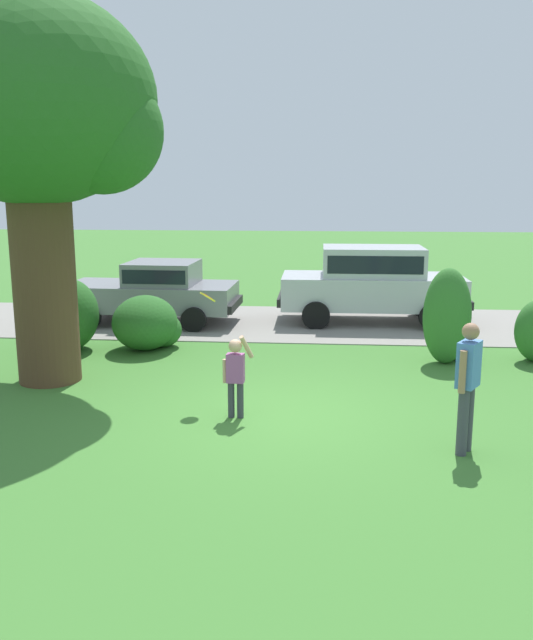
{
  "coord_description": "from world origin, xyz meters",
  "views": [
    {
      "loc": [
        0.64,
        -9.81,
        3.48
      ],
      "look_at": [
        -0.3,
        1.77,
        1.1
      ],
      "focal_mm": 37.67,
      "sensor_mm": 36.0,
      "label": 1
    }
  ],
  "objects_px": {
    "frisbee": "(208,297)",
    "parked_sedan": "(155,290)",
    "oak_tree_large": "(39,117)",
    "parked_suv": "(372,280)",
    "child_thrower": "(236,372)",
    "adult_onlooker": "(468,381)"
  },
  "relations": [
    {
      "from": "parked_suv",
      "to": "child_thrower",
      "type": "distance_m",
      "value": 7.72
    },
    {
      "from": "oak_tree_large",
      "to": "adult_onlooker",
      "type": "relative_size",
      "value": 3.79
    },
    {
      "from": "parked_sedan",
      "to": "parked_suv",
      "type": "height_order",
      "value": "parked_suv"
    },
    {
      "from": "oak_tree_large",
      "to": "frisbee",
      "type": "relative_size",
      "value": 22.97
    },
    {
      "from": "parked_sedan",
      "to": "frisbee",
      "type": "xyz_separation_m",
      "value": [
        2.37,
        -5.99,
        0.86
      ]
    },
    {
      "from": "parked_sedan",
      "to": "parked_suv",
      "type": "distance_m",
      "value": 5.47
    },
    {
      "from": "oak_tree_large",
      "to": "parked_sedan",
      "type": "relative_size",
      "value": 1.48
    },
    {
      "from": "oak_tree_large",
      "to": "adult_onlooker",
      "type": "distance_m",
      "value": 8.11
    },
    {
      "from": "parked_suv",
      "to": "child_thrower",
      "type": "relative_size",
      "value": 3.66
    },
    {
      "from": "frisbee",
      "to": "parked_sedan",
      "type": "bearing_deg",
      "value": 111.6
    },
    {
      "from": "oak_tree_large",
      "to": "parked_suv",
      "type": "xyz_separation_m",
      "value": [
        6.06,
        5.48,
        -3.48
      ]
    },
    {
      "from": "parked_suv",
      "to": "child_thrower",
      "type": "height_order",
      "value": "parked_suv"
    },
    {
      "from": "adult_onlooker",
      "to": "child_thrower",
      "type": "bearing_deg",
      "value": 160.83
    },
    {
      "from": "parked_suv",
      "to": "adult_onlooker",
      "type": "height_order",
      "value": "parked_suv"
    },
    {
      "from": "oak_tree_large",
      "to": "child_thrower",
      "type": "relative_size",
      "value": 5.12
    },
    {
      "from": "oak_tree_large",
      "to": "frisbee",
      "type": "xyz_separation_m",
      "value": [
        2.98,
        -1.01,
        -2.86
      ]
    },
    {
      "from": "parked_suv",
      "to": "frisbee",
      "type": "xyz_separation_m",
      "value": [
        -3.08,
        -6.49,
        0.63
      ]
    },
    {
      "from": "parked_sedan",
      "to": "child_thrower",
      "type": "xyz_separation_m",
      "value": [
        2.91,
        -6.78,
        -0.13
      ]
    },
    {
      "from": "frisbee",
      "to": "parked_suv",
      "type": "bearing_deg",
      "value": 64.64
    },
    {
      "from": "child_thrower",
      "to": "adult_onlooker",
      "type": "relative_size",
      "value": 0.74
    },
    {
      "from": "frisbee",
      "to": "child_thrower",
      "type": "bearing_deg",
      "value": -55.89
    },
    {
      "from": "child_thrower",
      "to": "adult_onlooker",
      "type": "height_order",
      "value": "adult_onlooker"
    }
  ]
}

